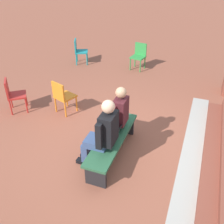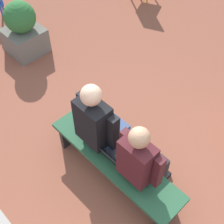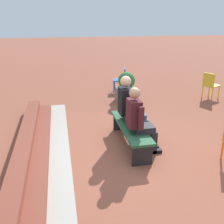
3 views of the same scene
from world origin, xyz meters
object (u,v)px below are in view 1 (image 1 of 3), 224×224
Objects in this scene: bench at (112,141)px; plastic_chair_mid_courtyard at (63,95)px; laptop at (113,135)px; plastic_chair_far_left at (139,55)px; person_student at (115,115)px; plastic_chair_foreground at (79,50)px; plastic_chair_by_pillar at (13,93)px; person_adult at (102,133)px.

plastic_chair_mid_courtyard is at bearing -122.69° from bench.
laptop is 0.38× the size of plastic_chair_far_left.
plastic_chair_foreground is at bearing -144.68° from person_student.
plastic_chair_by_pillar is (-0.39, -2.75, -0.23)m from person_student.
person_adult reaches higher than plastic_chair_far_left.
person_adult reaches higher than bench.
plastic_chair_by_pillar is at bearing -110.62° from person_adult.
bench is 2.14× the size of plastic_chair_foreground.
bench is 2.14× the size of plastic_chair_mid_courtyard.
laptop is (-0.31, 0.08, -0.24)m from person_adult.
person_adult is (0.64, -0.00, 0.03)m from person_student.
plastic_chair_far_left is (-4.70, -0.63, -0.26)m from person_adult.
person_adult is at bearing 69.38° from plastic_chair_by_pillar.
laptop reaches higher than bench.
person_student reaches higher than plastic_chair_foreground.
plastic_chair_foreground and plastic_chair_far_left have the same top height.
bench is 4.45m from plastic_chair_far_left.
plastic_chair_foreground is (-4.13, -2.75, 0.13)m from bench.
plastic_chair_far_left is at bearing -172.36° from person_adult.
plastic_chair_foreground is at bearing -82.80° from plastic_chair_far_left.
plastic_chair_by_pillar is 1.21m from plastic_chair_mid_courtyard.
person_student reaches higher than bench.
plastic_chair_far_left is at bearing -171.10° from person_student.
person_adult is 5.19m from plastic_chair_foreground.
plastic_chair_far_left is (-4.05, -0.63, -0.23)m from person_student.
plastic_chair_foreground and plastic_chair_mid_courtyard have the same top height.
plastic_chair_mid_courtyard reaches higher than bench.
plastic_chair_far_left is at bearing 97.20° from plastic_chair_foreground.
plastic_chair_far_left is (-3.66, 2.12, 0.00)m from plastic_chair_by_pillar.
plastic_chair_mid_courtyard is (-0.72, -1.59, -0.23)m from person_student.
plastic_chair_foreground is 1.00× the size of plastic_chair_far_left.
laptop is 4.45m from plastic_chair_far_left.
person_student reaches higher than plastic_chair_by_pillar.
bench is at bearing 57.31° from plastic_chair_mid_courtyard.
plastic_chair_by_pillar is 1.00× the size of plastic_chair_mid_courtyard.
plastic_chair_foreground is at bearing -146.34° from bench.
person_student is at bearing 35.32° from plastic_chair_foreground.
plastic_chair_mid_courtyard is at bearing -114.38° from person_student.
person_adult is 4.74m from plastic_chair_far_left.
person_adult is 4.38× the size of laptop.
person_adult is 2.11m from plastic_chair_mid_courtyard.
plastic_chair_by_pillar is at bearing -1.12° from plastic_chair_foreground.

